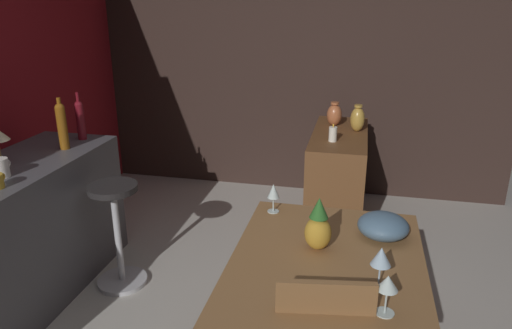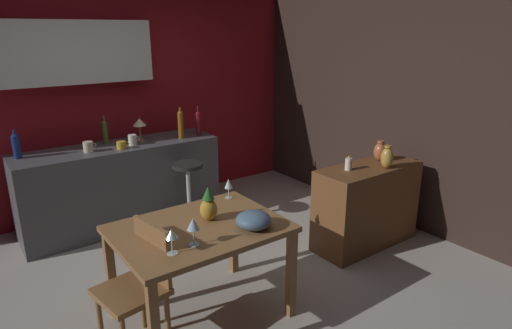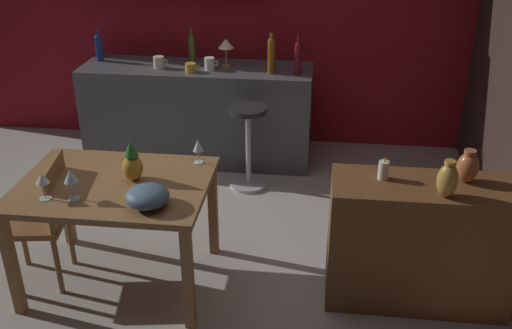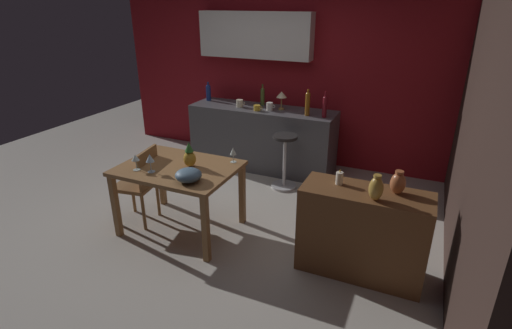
{
  "view_description": "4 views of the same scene",
  "coord_description": "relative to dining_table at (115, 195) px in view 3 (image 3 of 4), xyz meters",
  "views": [
    {
      "loc": [
        -2.03,
        -0.49,
        1.88
      ],
      "look_at": [
        0.81,
        0.14,
        0.84
      ],
      "focal_mm": 33.35,
      "sensor_mm": 36.0,
      "label": 1
    },
    {
      "loc": [
        -1.46,
        -2.9,
        2.08
      ],
      "look_at": [
        0.84,
        0.23,
        0.86
      ],
      "focal_mm": 30.43,
      "sensor_mm": 36.0,
      "label": 2
    },
    {
      "loc": [
        1.13,
        -3.41,
        2.42
      ],
      "look_at": [
        0.72,
        -0.03,
        0.73
      ],
      "focal_mm": 40.5,
      "sensor_mm": 36.0,
      "label": 3
    },
    {
      "loc": [
        2.12,
        -3.44,
        2.32
      ],
      "look_at": [
        0.57,
        0.02,
        0.72
      ],
      "focal_mm": 27.52,
      "sensor_mm": 36.0,
      "label": 4
    }
  ],
  "objects": [
    {
      "name": "wine_bottle_amber",
      "position": [
        0.8,
        1.83,
        0.42
      ],
      "size": [
        0.06,
        0.06,
        0.35
      ],
      "color": "#8C5114",
      "rests_on": "kitchen_counter"
    },
    {
      "name": "ground_plane",
      "position": [
        0.12,
        0.4,
        -0.65
      ],
      "size": [
        9.0,
        9.0,
        0.0
      ],
      "primitive_type": "plane",
      "color": "#B7B2A8"
    },
    {
      "name": "cup_white",
      "position": [
        0.25,
        1.87,
        0.31
      ],
      "size": [
        0.12,
        0.09,
        0.11
      ],
      "color": "white",
      "rests_on": "kitchen_counter"
    },
    {
      "name": "wine_bottle_cobalt",
      "position": [
        -0.82,
        2.04,
        0.38
      ],
      "size": [
        0.07,
        0.07,
        0.28
      ],
      "color": "navy",
      "rests_on": "kitchen_counter"
    },
    {
      "name": "sideboard_cabinet",
      "position": [
        1.89,
        0.05,
        -0.24
      ],
      "size": [
        1.1,
        0.44,
        0.82
      ],
      "primitive_type": "cube",
      "color": "brown",
      "rests_on": "ground_plane"
    },
    {
      "name": "counter_lamp",
      "position": [
        0.38,
        1.98,
        0.45
      ],
      "size": [
        0.14,
        0.14,
        0.25
      ],
      "color": "#A58447",
      "rests_on": "kitchen_counter"
    },
    {
      "name": "wine_glass_left",
      "position": [
        -0.16,
        -0.22,
        0.24
      ],
      "size": [
        0.08,
        0.08,
        0.19
      ],
      "color": "silver",
      "rests_on": "dining_table"
    },
    {
      "name": "bar_stool",
      "position": [
        0.65,
        1.42,
        -0.26
      ],
      "size": [
        0.34,
        0.34,
        0.73
      ],
      "color": "#262323",
      "rests_on": "ground_plane"
    },
    {
      "name": "wine_glass_center",
      "position": [
        0.47,
        0.34,
        0.21
      ],
      "size": [
        0.07,
        0.07,
        0.17
      ],
      "color": "silver",
      "rests_on": "dining_table"
    },
    {
      "name": "vase_brass",
      "position": [
        1.97,
        -0.08,
        0.28
      ],
      "size": [
        0.12,
        0.12,
        0.22
      ],
      "color": "#B78C38",
      "rests_on": "sideboard_cabinet"
    },
    {
      "name": "wine_glass_right",
      "position": [
        -0.33,
        -0.24,
        0.22
      ],
      "size": [
        0.08,
        0.08,
        0.17
      ],
      "color": "silver",
      "rests_on": "dining_table"
    },
    {
      "name": "pillar_candle_tall",
      "position": [
        1.64,
        0.09,
        0.23
      ],
      "size": [
        0.06,
        0.06,
        0.14
      ],
      "color": "white",
      "rests_on": "sideboard_cabinet"
    },
    {
      "name": "wine_bottle_olive",
      "position": [
        0.04,
        2.11,
        0.39
      ],
      "size": [
        0.06,
        0.06,
        0.3
      ],
      "color": "#475623",
      "rests_on": "kitchen_counter"
    },
    {
      "name": "wine_bottle_ruby",
      "position": [
        1.03,
        1.84,
        0.41
      ],
      "size": [
        0.06,
        0.06,
        0.34
      ],
      "color": "maroon",
      "rests_on": "kitchen_counter"
    },
    {
      "name": "chair_near_window",
      "position": [
        -0.48,
        -0.04,
        -0.16
      ],
      "size": [
        0.46,
        0.46,
        0.87
      ],
      "color": "olive",
      "rests_on": "ground_plane"
    },
    {
      "name": "cup_mustard",
      "position": [
        0.1,
        1.79,
        0.29
      ],
      "size": [
        0.13,
        0.09,
        0.08
      ],
      "color": "gold",
      "rests_on": "kitchen_counter"
    },
    {
      "name": "cup_cream",
      "position": [
        -0.21,
        1.87,
        0.31
      ],
      "size": [
        0.13,
        0.1,
        0.1
      ],
      "color": "beige",
      "rests_on": "kitchen_counter"
    },
    {
      "name": "dining_table",
      "position": [
        0.0,
        0.0,
        0.0
      ],
      "size": [
        1.18,
        0.88,
        0.74
      ],
      "color": "olive",
      "rests_on": "ground_plane"
    },
    {
      "name": "pineapple_centerpiece",
      "position": [
        0.11,
        0.06,
        0.2
      ],
      "size": [
        0.13,
        0.13,
        0.26
      ],
      "color": "gold",
      "rests_on": "dining_table"
    },
    {
      "name": "fruit_bowl",
      "position": [
        0.3,
        -0.25,
        0.15
      ],
      "size": [
        0.25,
        0.25,
        0.12
      ],
      "primitive_type": "ellipsoid",
      "color": "slate",
      "rests_on": "dining_table"
    },
    {
      "name": "vase_copper",
      "position": [
        2.12,
        0.12,
        0.27
      ],
      "size": [
        0.13,
        0.13,
        0.2
      ],
      "color": "#B26038",
      "rests_on": "sideboard_cabinet"
    },
    {
      "name": "kitchen_counter",
      "position": [
        0.11,
        1.94,
        -0.2
      ],
      "size": [
        2.1,
        0.6,
        0.9
      ],
      "primitive_type": "cube",
      "color": "#4C4C51",
      "rests_on": "ground_plane"
    }
  ]
}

